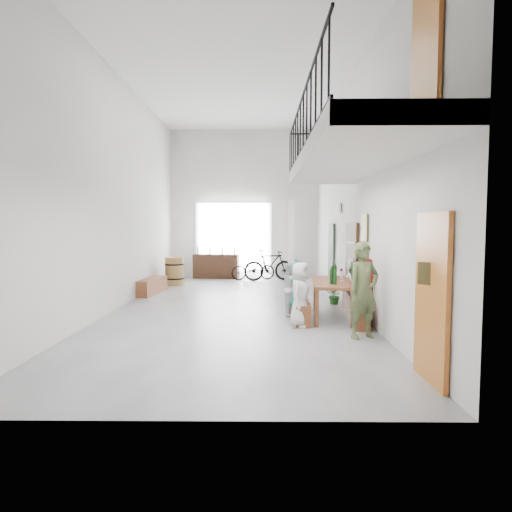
{
  "coord_description": "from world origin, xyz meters",
  "views": [
    {
      "loc": [
        0.6,
        -10.1,
        1.93
      ],
      "look_at": [
        0.5,
        -0.5,
        1.26
      ],
      "focal_mm": 30.0,
      "sensor_mm": 36.0,
      "label": 1
    }
  ],
  "objects_px": {
    "host_standing": "(364,290)",
    "bicycle_near": "(253,268)",
    "side_bench": "(152,286)",
    "serving_counter": "(216,266)",
    "tasting_table": "(332,285)",
    "oak_barrel": "(175,271)",
    "bench_inner": "(301,308)"
  },
  "relations": [
    {
      "from": "side_bench",
      "to": "oak_barrel",
      "type": "bearing_deg",
      "value": 80.37
    },
    {
      "from": "serving_counter",
      "to": "bicycle_near",
      "type": "distance_m",
      "value": 1.46
    },
    {
      "from": "tasting_table",
      "to": "host_standing",
      "type": "height_order",
      "value": "host_standing"
    },
    {
      "from": "host_standing",
      "to": "bicycle_near",
      "type": "bearing_deg",
      "value": 79.55
    },
    {
      "from": "tasting_table",
      "to": "serving_counter",
      "type": "distance_m",
      "value": 7.57
    },
    {
      "from": "oak_barrel",
      "to": "serving_counter",
      "type": "bearing_deg",
      "value": 58.23
    },
    {
      "from": "side_bench",
      "to": "tasting_table",
      "type": "bearing_deg",
      "value": -35.1
    },
    {
      "from": "tasting_table",
      "to": "side_bench",
      "type": "height_order",
      "value": "tasting_table"
    },
    {
      "from": "side_bench",
      "to": "bicycle_near",
      "type": "bearing_deg",
      "value": 48.05
    },
    {
      "from": "tasting_table",
      "to": "oak_barrel",
      "type": "bearing_deg",
      "value": 136.98
    },
    {
      "from": "side_bench",
      "to": "oak_barrel",
      "type": "distance_m",
      "value": 1.8
    },
    {
      "from": "serving_counter",
      "to": "bicycle_near",
      "type": "bearing_deg",
      "value": -12.35
    },
    {
      "from": "oak_barrel",
      "to": "host_standing",
      "type": "height_order",
      "value": "host_standing"
    },
    {
      "from": "oak_barrel",
      "to": "tasting_table",
      "type": "bearing_deg",
      "value": -49.27
    },
    {
      "from": "side_bench",
      "to": "serving_counter",
      "type": "bearing_deg",
      "value": 68.08
    },
    {
      "from": "host_standing",
      "to": "bicycle_near",
      "type": "xyz_separation_m",
      "value": [
        -2.04,
        7.96,
        -0.41
      ]
    },
    {
      "from": "oak_barrel",
      "to": "bicycle_near",
      "type": "bearing_deg",
      "value": 28.82
    },
    {
      "from": "bench_inner",
      "to": "bicycle_near",
      "type": "relative_size",
      "value": 1.14
    },
    {
      "from": "oak_barrel",
      "to": "serving_counter",
      "type": "xyz_separation_m",
      "value": [
        1.17,
        1.89,
        -0.02
      ]
    },
    {
      "from": "tasting_table",
      "to": "host_standing",
      "type": "bearing_deg",
      "value": -73.74
    },
    {
      "from": "serving_counter",
      "to": "host_standing",
      "type": "distance_m",
      "value": 9.12
    },
    {
      "from": "tasting_table",
      "to": "bicycle_near",
      "type": "bearing_deg",
      "value": 111.64
    },
    {
      "from": "oak_barrel",
      "to": "bicycle_near",
      "type": "distance_m",
      "value": 2.9
    },
    {
      "from": "bicycle_near",
      "to": "tasting_table",
      "type": "bearing_deg",
      "value": -179.38
    },
    {
      "from": "bench_inner",
      "to": "host_standing",
      "type": "distance_m",
      "value": 1.92
    },
    {
      "from": "tasting_table",
      "to": "bicycle_near",
      "type": "relative_size",
      "value": 1.27
    },
    {
      "from": "tasting_table",
      "to": "oak_barrel",
      "type": "relative_size",
      "value": 2.2
    },
    {
      "from": "side_bench",
      "to": "bicycle_near",
      "type": "xyz_separation_m",
      "value": [
        2.84,
        3.16,
        0.19
      ]
    },
    {
      "from": "side_bench",
      "to": "serving_counter",
      "type": "distance_m",
      "value": 3.95
    },
    {
      "from": "bench_inner",
      "to": "side_bench",
      "type": "xyz_separation_m",
      "value": [
        -3.96,
        3.23,
        0.02
      ]
    },
    {
      "from": "bench_inner",
      "to": "bicycle_near",
      "type": "xyz_separation_m",
      "value": [
        -1.12,
        6.39,
        0.21
      ]
    },
    {
      "from": "bench_inner",
      "to": "host_standing",
      "type": "xyz_separation_m",
      "value": [
        0.92,
        -1.57,
        0.62
      ]
    }
  ]
}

